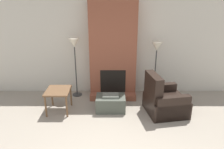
% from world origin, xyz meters
% --- Properties ---
extents(wall_back, '(7.31, 0.06, 2.60)m').
position_xyz_m(wall_back, '(0.00, 3.28, 1.30)').
color(wall_back, beige).
rests_on(wall_back, ground_plane).
extents(fireplace, '(1.25, 0.69, 2.60)m').
position_xyz_m(fireplace, '(0.00, 3.02, 1.25)').
color(fireplace, brown).
rests_on(fireplace, ground_plane).
extents(ottoman, '(0.72, 0.50, 0.41)m').
position_xyz_m(ottoman, '(-0.06, 2.11, 0.19)').
color(ottoman, '#474C42').
rests_on(ottoman, ground_plane).
extents(armchair, '(1.03, 1.03, 1.00)m').
position_xyz_m(armchair, '(1.20, 1.97, 0.30)').
color(armchair, black).
rests_on(armchair, ground_plane).
extents(side_table, '(0.57, 0.64, 0.56)m').
position_xyz_m(side_table, '(-1.33, 2.06, 0.48)').
color(side_table, brown).
rests_on(side_table, ground_plane).
extents(floor_lamp_left, '(0.28, 0.28, 1.64)m').
position_xyz_m(floor_lamp_left, '(-1.03, 2.97, 1.39)').
color(floor_lamp_left, '#333333').
rests_on(floor_lamp_left, ground_plane).
extents(floor_lamp_right, '(0.28, 0.28, 1.55)m').
position_xyz_m(floor_lamp_right, '(1.17, 2.97, 1.30)').
color(floor_lamp_right, '#333333').
rests_on(floor_lamp_right, ground_plane).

